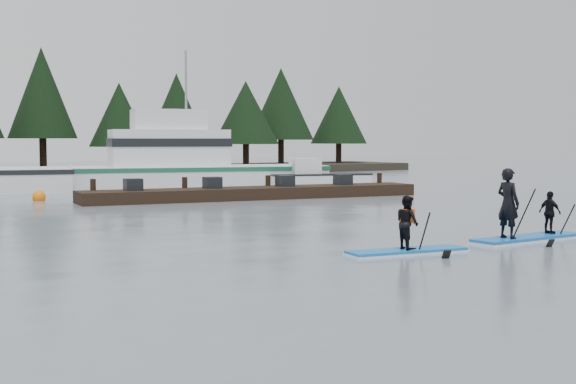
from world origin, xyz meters
TOP-DOWN VIEW (x-y plane):
  - ground at (0.00, 0.00)m, footprint 160.00×160.00m
  - fishing_boat_medium at (8.12, 27.37)m, footprint 15.03×8.01m
  - skiff at (14.29, 23.42)m, footprint 6.09×3.37m
  - floating_dock at (5.67, 16.79)m, footprint 15.72×4.66m
  - buoy_c at (15.88, 26.60)m, footprint 0.53×0.53m
  - buoy_b at (-2.59, 21.23)m, footprint 0.58×0.58m
  - paddleboard_solo at (-0.65, 0.20)m, footprint 3.01×1.31m
  - paddleboard_duo at (3.41, 0.15)m, footprint 3.55×1.14m

SIDE VIEW (x-z plane):
  - ground at x=0.00m, z-range 0.00..0.00m
  - buoy_c at x=15.88m, z-range -0.26..0.26m
  - buoy_b at x=-2.59m, z-range -0.29..0.29m
  - floating_dock at x=5.67m, z-range 0.00..0.52m
  - skiff at x=14.29m, z-range 0.00..0.68m
  - paddleboard_solo at x=-0.65m, z-range -0.43..1.40m
  - fishing_boat_medium at x=8.12m, z-range -3.69..4.91m
  - paddleboard_duo at x=3.41m, z-range -0.58..1.84m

